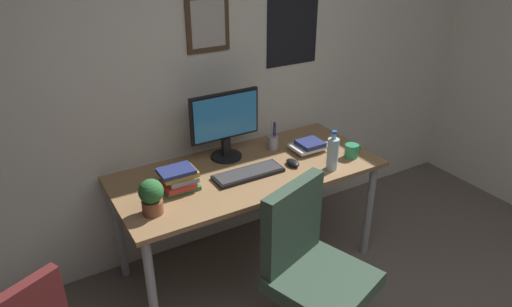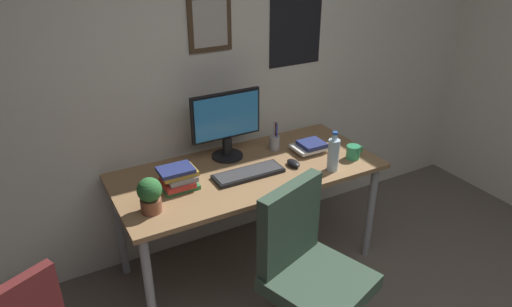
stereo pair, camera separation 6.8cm
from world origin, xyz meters
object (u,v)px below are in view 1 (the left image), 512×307
(computer_mouse, at_px, (293,163))
(pen_cup, at_px, (273,142))
(office_chair, at_px, (310,265))
(book_stack_right, at_px, (308,146))
(coffee_mug_near, at_px, (352,151))
(monitor, at_px, (225,123))
(potted_plant, at_px, (151,196))
(keyboard, at_px, (248,173))
(water_bottle, at_px, (333,153))
(book_stack_left, at_px, (179,179))

(computer_mouse, bearing_deg, pen_cup, 86.18)
(office_chair, relative_size, book_stack_right, 4.32)
(coffee_mug_near, relative_size, pen_cup, 0.62)
(monitor, xyz_separation_m, pen_cup, (0.32, -0.05, -0.19))
(coffee_mug_near, bearing_deg, pen_cup, 136.82)
(potted_plant, bearing_deg, keyboard, 8.76)
(book_stack_right, bearing_deg, keyboard, -169.50)
(water_bottle, height_order, coffee_mug_near, water_bottle)
(monitor, bearing_deg, potted_plant, -148.58)
(keyboard, bearing_deg, computer_mouse, -5.49)
(potted_plant, height_order, book_stack_right, potted_plant)
(water_bottle, distance_m, coffee_mug_near, 0.23)
(monitor, height_order, book_stack_left, monitor)
(water_bottle, bearing_deg, monitor, 136.11)
(monitor, height_order, coffee_mug_near, monitor)
(potted_plant, height_order, pen_cup, pen_cup)
(keyboard, xyz_separation_m, water_bottle, (0.48, -0.19, 0.09))
(book_stack_left, distance_m, book_stack_right, 0.92)
(water_bottle, distance_m, book_stack_left, 0.93)
(computer_mouse, bearing_deg, water_bottle, -40.85)
(office_chair, xyz_separation_m, book_stack_left, (-0.40, 0.71, 0.27))
(book_stack_left, bearing_deg, pen_cup, 13.16)
(computer_mouse, distance_m, book_stack_left, 0.72)
(monitor, xyz_separation_m, book_stack_left, (-0.41, -0.23, -0.17))
(potted_plant, bearing_deg, computer_mouse, 4.17)
(water_bottle, bearing_deg, potted_plant, 175.40)
(office_chair, height_order, computer_mouse, office_chair)
(coffee_mug_near, xyz_separation_m, book_stack_right, (-0.19, 0.22, -0.01))
(office_chair, relative_size, monitor, 2.07)
(keyboard, bearing_deg, monitor, 91.02)
(book_stack_right, bearing_deg, monitor, 159.73)
(monitor, relative_size, keyboard, 1.07)
(monitor, relative_size, water_bottle, 1.82)
(keyboard, distance_m, computer_mouse, 0.30)
(monitor, distance_m, coffee_mug_near, 0.83)
(book_stack_left, relative_size, book_stack_right, 0.97)
(water_bottle, height_order, book_stack_left, water_bottle)
(water_bottle, bearing_deg, book_stack_left, 164.92)
(pen_cup, bearing_deg, keyboard, -144.29)
(water_bottle, height_order, book_stack_right, water_bottle)
(office_chair, distance_m, book_stack_left, 0.86)
(book_stack_left, xyz_separation_m, book_stack_right, (0.92, 0.04, -0.03))
(coffee_mug_near, height_order, book_stack_left, book_stack_left)
(office_chair, bearing_deg, computer_mouse, 63.46)
(pen_cup, bearing_deg, monitor, 170.45)
(potted_plant, bearing_deg, office_chair, -42.52)
(potted_plant, xyz_separation_m, book_stack_left, (0.21, 0.15, -0.04))
(monitor, relative_size, pen_cup, 2.30)
(keyboard, distance_m, water_bottle, 0.52)
(office_chair, bearing_deg, water_bottle, 43.65)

